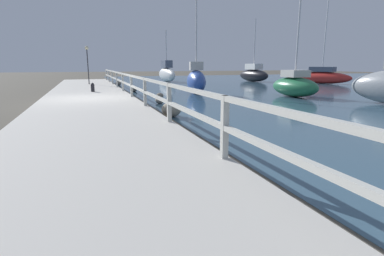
# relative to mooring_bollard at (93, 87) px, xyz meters

# --- Properties ---
(ground_plane) EXTENTS (120.00, 120.00, 0.00)m
(ground_plane) POSITION_rel_mooring_bollard_xyz_m (-0.27, -3.23, -0.47)
(ground_plane) COLOR #4C473D
(dock_walkway) EXTENTS (3.94, 36.00, 0.23)m
(dock_walkway) POSITION_rel_mooring_bollard_xyz_m (-0.27, -3.23, -0.35)
(dock_walkway) COLOR beige
(dock_walkway) RESTS_ON ground
(railing) EXTENTS (0.10, 32.50, 0.98)m
(railing) POSITION_rel_mooring_bollard_xyz_m (1.61, -3.23, 0.43)
(railing) COLOR beige
(railing) RESTS_ON dock_walkway
(boulder_near_dock) EXTENTS (0.39, 0.35, 0.29)m
(boulder_near_dock) POSITION_rel_mooring_bollard_xyz_m (2.48, 1.82, -0.32)
(boulder_near_dock) COLOR #666056
(boulder_near_dock) RESTS_ON ground
(boulder_mid_strip) EXTENTS (0.64, 0.58, 0.48)m
(boulder_mid_strip) POSITION_rel_mooring_bollard_xyz_m (2.20, -7.78, -0.23)
(boulder_mid_strip) COLOR gray
(boulder_mid_strip) RESTS_ON ground
(boulder_water_edge) EXTENTS (0.49, 0.44, 0.36)m
(boulder_water_edge) POSITION_rel_mooring_bollard_xyz_m (2.22, 8.33, -0.28)
(boulder_water_edge) COLOR gray
(boulder_water_edge) RESTS_ON ground
(boulder_far_strip) EXTENTS (0.38, 0.34, 0.29)m
(boulder_far_strip) POSITION_rel_mooring_bollard_xyz_m (2.63, -4.40, -0.32)
(boulder_far_strip) COLOR gray
(boulder_far_strip) RESTS_ON ground
(boulder_downstream) EXTENTS (0.37, 0.33, 0.28)m
(boulder_downstream) POSITION_rel_mooring_bollard_xyz_m (3.12, -2.39, -0.33)
(boulder_downstream) COLOR slate
(boulder_downstream) RESTS_ON ground
(mooring_bollard) EXTENTS (0.19, 0.19, 0.48)m
(mooring_bollard) POSITION_rel_mooring_bollard_xyz_m (0.00, 0.00, 0.00)
(mooring_bollard) COLOR black
(mooring_bollard) RESTS_ON dock_walkway
(dock_lamp) EXTENTS (0.27, 0.27, 2.77)m
(dock_lamp) POSITION_rel_mooring_bollard_xyz_m (-0.08, 6.76, 1.86)
(dock_lamp) COLOR #2D2D33
(dock_lamp) RESTS_ON dock_walkway
(sailboat_white) EXTENTS (1.25, 5.83, 4.87)m
(sailboat_white) POSITION_rel_mooring_bollard_xyz_m (7.28, 12.00, 0.35)
(sailboat_white) COLOR white
(sailboat_white) RESTS_ON water_surface
(sailboat_red) EXTENTS (3.21, 5.17, 7.85)m
(sailboat_red) POSITION_rel_mooring_bollard_xyz_m (19.37, 4.32, 0.16)
(sailboat_red) COLOR red
(sailboat_red) RESTS_ON water_surface
(sailboat_blue) EXTENTS (1.73, 3.19, 7.53)m
(sailboat_blue) POSITION_rel_mooring_bollard_xyz_m (5.78, -0.44, 0.30)
(sailboat_blue) COLOR #2D4C9E
(sailboat_blue) RESTS_ON water_surface
(sailboat_black) EXTENTS (1.48, 4.68, 5.97)m
(sailboat_black) POSITION_rel_mooring_bollard_xyz_m (15.50, 9.38, 0.24)
(sailboat_black) COLOR black
(sailboat_black) RESTS_ON water_surface
(sailboat_green) EXTENTS (1.52, 3.19, 7.10)m
(sailboat_green) POSITION_rel_mooring_bollard_xyz_m (9.99, -3.94, 0.13)
(sailboat_green) COLOR #236B42
(sailboat_green) RESTS_ON water_surface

